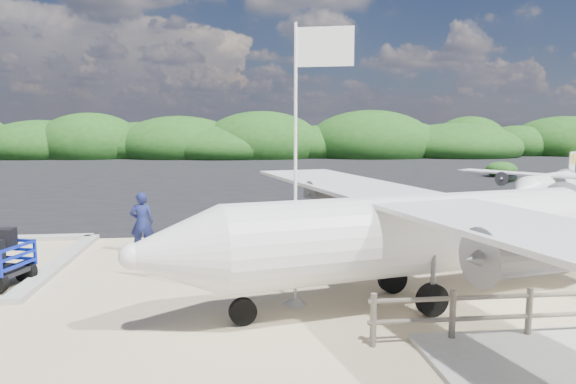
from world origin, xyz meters
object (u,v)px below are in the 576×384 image
flagpole (295,304)px  crew_a (142,223)px  crew_c (238,234)px  aircraft_large (452,187)px  crew_b (299,223)px  aircraft_small (150,177)px  signboard (427,265)px

flagpole → crew_a: size_ratio=3.16×
crew_c → aircraft_large: 22.63m
crew_b → crew_a: bearing=15.0°
flagpole → crew_b: (0.87, 5.82, 0.76)m
crew_c → aircraft_small: (-6.67, 26.60, -0.75)m
signboard → aircraft_small: bearing=88.4°
crew_a → crew_b: 5.13m
flagpole → aircraft_large: 25.36m
signboard → crew_b: bearing=112.9°
crew_a → crew_b: size_ratio=1.29×
crew_a → aircraft_small: bearing=-87.7°
crew_b → aircraft_large: 20.10m
signboard → aircraft_large: (9.16, 18.75, 0.00)m
crew_a → crew_b: bearing=-179.5°
signboard → crew_a: crew_a is taller
aircraft_small → crew_b: bearing=73.6°
aircraft_small → signboard: bearing=77.6°
aircraft_large → aircraft_small: size_ratio=2.20×
flagpole → signboard: flagpole is taller
flagpole → signboard: 5.04m
aircraft_large → crew_c: bearing=37.4°
crew_a → aircraft_small: size_ratio=0.27×
flagpole → aircraft_small: (-7.87, 30.85, 0.00)m
crew_b → crew_c: bearing=45.9°
flagpole → crew_c: (-1.21, 4.24, 0.75)m
signboard → aircraft_small: 30.53m
crew_b → crew_c: 2.61m
aircraft_small → crew_a: bearing=62.4°
flagpole → crew_a: (-4.22, 5.26, 0.98)m
signboard → crew_c: bearing=140.2°
crew_b → aircraft_large: (12.48, 15.74, -0.76)m
flagpole → signboard: size_ratio=4.03×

